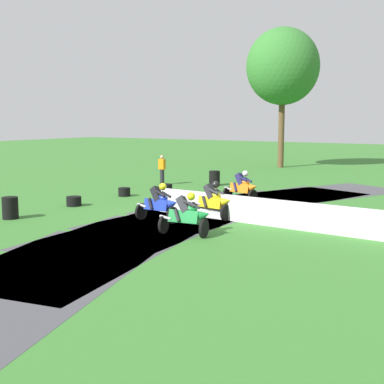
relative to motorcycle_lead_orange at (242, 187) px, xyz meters
The scene contains 14 objects.
ground_plane 3.97m from the motorcycle_lead_orange, 92.51° to the right, with size 120.00×120.00×0.00m, color #38752D.
track_asphalt 4.07m from the motorcycle_lead_orange, 81.65° to the right, with size 8.35×26.34×0.01m.
safety_barrier 7.05m from the motorcycle_lead_orange, 38.11° to the right, with size 0.30×14.41×0.90m, color white.
motorcycle_lead_orange is the anchor object (origin of this frame).
motorcycle_chase_yellow 4.20m from the motorcycle_lead_orange, 78.34° to the right, with size 1.71×0.88×1.42m.
motorcycle_trailing_blue 5.61m from the motorcycle_lead_orange, 95.17° to the right, with size 1.69×0.77×1.43m.
motorcycle_fourth_green 7.08m from the motorcycle_lead_orange, 77.81° to the right, with size 1.67×0.92×1.43m.
tire_stack_near 5.66m from the motorcycle_lead_orange, 131.77° to the left, with size 0.59×0.59×0.80m.
tire_stack_mid_a 4.65m from the motorcycle_lead_orange, behind, with size 0.60×0.60×0.40m.
tire_stack_mid_b 5.66m from the motorcycle_lead_orange, 165.00° to the right, with size 0.57×0.57×0.40m.
tire_stack_far 7.26m from the motorcycle_lead_orange, 139.03° to the right, with size 0.62×0.62×0.40m.
tire_stack_extra_a 9.69m from the motorcycle_lead_orange, 124.14° to the right, with size 0.58×0.58×0.80m.
track_marshal 7.04m from the motorcycle_lead_orange, 154.96° to the left, with size 0.34×0.24×1.63m.
tree_far_right 18.07m from the motorcycle_lead_orange, 106.57° to the left, with size 5.31×5.31×10.16m.
Camera 1 is at (10.29, -16.66, 3.64)m, focal length 49.15 mm.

